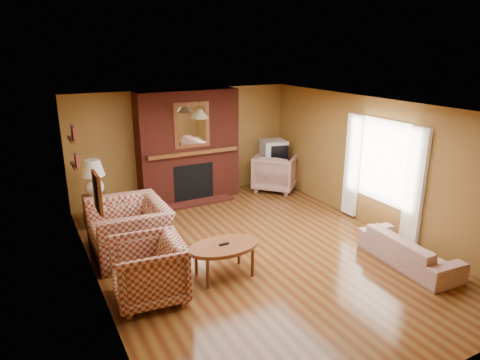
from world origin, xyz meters
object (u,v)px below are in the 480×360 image
fireplace (189,147)px  table_lamp (93,176)px  plaid_armchair (149,270)px  floral_armchair (276,172)px  coffee_table (224,248)px  floral_sofa (409,250)px  side_table (97,210)px  crt_tv (273,151)px  plaid_loveseat (129,230)px  tv_stand (273,174)px

fireplace → table_lamp: fireplace is taller
plaid_armchair → floral_armchair: floral_armchair is taller
coffee_table → table_lamp: size_ratio=1.53×
floral_sofa → floral_armchair: bearing=1.9°
floral_sofa → side_table: size_ratio=2.88×
floral_sofa → crt_tv: size_ratio=2.53×
plaid_loveseat → floral_sofa: bearing=58.3°
floral_sofa → side_table: side_table is taller
floral_armchair → tv_stand: size_ratio=1.46×
table_lamp → fireplace: bearing=14.3°
fireplace → plaid_armchair: bearing=-119.4°
floral_sofa → crt_tv: 4.27m
plaid_loveseat → floral_armchair: 4.23m
fireplace → tv_stand: 2.23m
fireplace → plaid_loveseat: fireplace is taller
floral_sofa → coffee_table: (-2.70, 1.02, 0.21)m
plaid_loveseat → crt_tv: (3.90, 1.85, 0.47)m
coffee_table → side_table: (-1.30, 2.85, -0.16)m
plaid_armchair → floral_armchair: (3.98, 3.12, 0.01)m
fireplace → tv_stand: bearing=-5.1°
fireplace → floral_sofa: 4.89m
crt_tv → side_table: bearing=-175.3°
plaid_armchair → tv_stand: (4.00, 3.28, -0.10)m
floral_armchair → coffee_table: size_ratio=0.88×
coffee_table → crt_tv: 4.30m
floral_armchair → side_table: bearing=50.3°
floral_armchair → crt_tv: (0.02, 0.15, 0.47)m
plaid_loveseat → coffee_table: 1.71m
fireplace → plaid_armchair: size_ratio=2.57×
table_lamp → tv_stand: size_ratio=1.08×
floral_armchair → coffee_table: (-2.82, -3.04, 0.02)m
plaid_armchair → table_lamp: (-0.15, 2.93, 0.54)m
floral_armchair → table_lamp: size_ratio=1.35×
floral_armchair → tv_stand: bearing=-50.1°
side_table → table_lamp: (0.00, 0.00, 0.68)m
floral_sofa → coffee_table: size_ratio=1.54×
fireplace → crt_tv: size_ratio=3.67×
plaid_loveseat → side_table: size_ratio=2.32×
plaid_armchair → side_table: (-0.15, 2.93, -0.14)m
side_table → table_lamp: 0.68m
floral_sofa → floral_armchair: floral_armchair is taller
floral_armchair → tv_stand: floral_armchair is taller
table_lamp → crt_tv: size_ratio=1.08×
plaid_loveseat → table_lamp: (-0.25, 1.50, 0.53)m
tv_stand → coffee_table: bearing=-132.1°
coffee_table → floral_sofa: bearing=-20.8°
fireplace → crt_tv: fireplace is taller
floral_armchair → table_lamp: table_lamp is taller
side_table → fireplace: bearing=14.3°
side_table → tv_stand: (4.15, 0.35, 0.04)m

